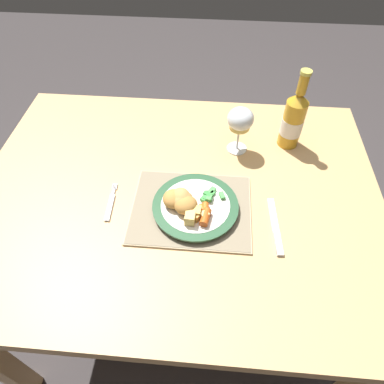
{
  "coord_description": "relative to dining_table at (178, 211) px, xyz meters",
  "views": [
    {
      "loc": [
        0.1,
        -0.65,
        1.49
      ],
      "look_at": [
        0.05,
        -0.03,
        0.78
      ],
      "focal_mm": 32.0,
      "sensor_mm": 36.0,
      "label": 1
    }
  ],
  "objects": [
    {
      "name": "wine_glass",
      "position": [
        0.17,
        0.2,
        0.21
      ],
      "size": [
        0.08,
        0.08,
        0.16
      ],
      "color": "silver",
      "rests_on": "dining_table"
    },
    {
      "name": "fork",
      "position": [
        -0.18,
        -0.07,
        0.1
      ],
      "size": [
        0.02,
        0.13,
        0.01
      ],
      "color": "silver",
      "rests_on": "dining_table"
    },
    {
      "name": "ground_plane",
      "position": [
        0.0,
        0.0,
        -0.65
      ],
      "size": [
        6.0,
        6.0,
        0.0
      ],
      "primitive_type": "plane",
      "color": "#383333"
    },
    {
      "name": "dining_table",
      "position": [
        0.0,
        0.0,
        0.0
      ],
      "size": [
        1.19,
        0.92,
        0.74
      ],
      "color": "tan",
      "rests_on": "ground"
    },
    {
      "name": "glazed_carrots",
      "position": [
        0.08,
        -0.1,
        0.13
      ],
      "size": [
        0.05,
        0.07,
        0.02
      ],
      "color": "orange",
      "rests_on": "dinner_plate"
    },
    {
      "name": "bottle",
      "position": [
        0.34,
        0.24,
        0.19
      ],
      "size": [
        0.07,
        0.07,
        0.26
      ],
      "color": "gold",
      "rests_on": "dining_table"
    },
    {
      "name": "green_beans_pile",
      "position": [
        0.1,
        -0.04,
        0.13
      ],
      "size": [
        0.07,
        0.06,
        0.02
      ],
      "color": "#4CA84C",
      "rests_on": "dinner_plate"
    },
    {
      "name": "dinner_plate",
      "position": [
        0.06,
        -0.07,
        0.11
      ],
      "size": [
        0.24,
        0.24,
        0.02
      ],
      "color": "white",
      "rests_on": "placemat"
    },
    {
      "name": "placemat",
      "position": [
        0.05,
        -0.06,
        0.1
      ],
      "size": [
        0.33,
        0.27,
        0.01
      ],
      "color": "tan",
      "rests_on": "dining_table"
    },
    {
      "name": "roast_potatoes",
      "position": [
        0.06,
        -0.11,
        0.13
      ],
      "size": [
        0.06,
        0.05,
        0.03
      ],
      "color": "#E5BC66",
      "rests_on": "dinner_plate"
    },
    {
      "name": "breaded_croquettes",
      "position": [
        0.02,
        -0.07,
        0.14
      ],
      "size": [
        0.1,
        0.1,
        0.05
      ],
      "color": "#B77F3D",
      "rests_on": "dinner_plate"
    },
    {
      "name": "table_knife",
      "position": [
        0.28,
        -0.12,
        0.1
      ],
      "size": [
        0.03,
        0.19,
        0.01
      ],
      "color": "silver",
      "rests_on": "dining_table"
    }
  ]
}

